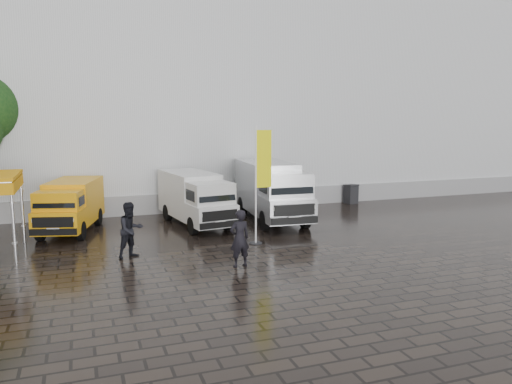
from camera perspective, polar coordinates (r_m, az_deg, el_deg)
ground at (r=19.14m, az=1.51°, el=-6.24°), size 120.00×120.00×0.00m
exhibition_hall at (r=34.39m, az=-5.04°, el=10.38°), size 44.00×16.00×12.00m
hall_plinth at (r=27.02m, az=-0.58°, el=-0.79°), size 44.00×0.15×1.00m
van_yellow at (r=22.73m, az=-20.44°, el=-1.63°), size 2.96×4.99×2.16m
van_white at (r=22.80m, az=-6.94°, el=-0.86°), size 2.59×5.65×2.36m
van_silver at (r=23.65m, az=1.78°, el=-0.00°), size 2.51×6.43×2.73m
flagpole at (r=19.15m, az=0.49°, el=1.50°), size 0.88×0.50×4.59m
wheelie_bin at (r=28.98m, az=10.80°, el=-0.21°), size 0.76×0.76×1.09m
person_front at (r=16.39m, az=-1.89°, el=-5.32°), size 0.76×0.56×1.91m
person_tent at (r=18.00m, az=-14.12°, el=-4.23°), size 1.19×1.10×1.97m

